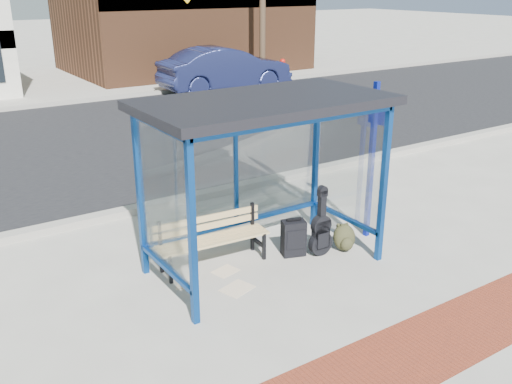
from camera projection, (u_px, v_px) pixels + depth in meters
ground at (264, 265)px, 8.17m from camera, size 120.00×120.00×0.00m
brick_paver_strip at (400, 359)px, 6.13m from camera, size 60.00×1.00×0.01m
curb_near at (175, 201)px, 10.42m from camera, size 60.00×0.25×0.12m
street_asphalt at (87, 142)px, 14.43m from camera, size 60.00×10.00×0.00m
curb_far at (37, 106)px, 18.41m from camera, size 60.00×0.25×0.12m
far_sidewalk at (24, 98)px, 19.91m from camera, size 60.00×4.00×0.01m
bus_shelter at (262, 123)px, 7.51m from camera, size 3.30×1.80×2.42m
bench at (212, 236)px, 8.07m from camera, size 1.65×0.51×0.77m
guitar_bag at (321, 231)px, 8.38m from camera, size 0.38×0.12×1.02m
suitcase at (294, 238)px, 8.40m from camera, size 0.39×0.31×0.60m
backpack at (344, 238)px, 8.58m from camera, size 0.41×0.39×0.41m
sign_post at (372, 152)px, 8.68m from camera, size 0.10×0.31×2.46m
newspaper_a at (188, 283)px, 7.69m from camera, size 0.43×0.45×0.01m
newspaper_b at (237, 289)px, 7.55m from camera, size 0.48×0.43×0.01m
newspaper_c at (226, 271)px, 8.01m from camera, size 0.40×0.35×0.01m
parked_car at (225, 69)px, 20.99m from camera, size 4.92×1.82×1.61m
fire_hydrant at (283, 67)px, 24.03m from camera, size 0.36×0.23×0.79m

